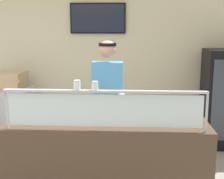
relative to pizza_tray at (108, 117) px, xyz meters
The scene contains 11 objects.
ground_plane 1.11m from the pizza_tray, 91.13° to the left, with size 12.00×12.00×0.00m, color gray.
shop_rear_unit 2.26m from the pizza_tray, 90.40° to the left, with size 6.51×0.13×2.70m.
serving_counter 0.50m from the pizza_tray, 95.80° to the right, with size 2.11×0.72×0.95m, color #4C3828.
sneeze_guard 0.47m from the pizza_tray, 91.49° to the right, with size 1.93×0.06×0.39m.
pizza_tray is the anchor object (origin of this frame).
pizza_server 0.03m from the pizza_tray, 118.54° to the right, with size 0.07×0.28×0.01m, color #ADAFB7.
parmesan_shaker 0.64m from the pizza_tray, 123.49° to the right, with size 0.07×0.07×0.09m.
pepper_flake_shaker 0.59m from the pizza_tray, 103.79° to the right, with size 0.06×0.06×0.08m.
worker_figure 0.56m from the pizza_tray, 94.49° to the left, with size 0.41×0.50×1.76m.
prep_shelf 2.51m from the pizza_tray, 135.19° to the left, with size 0.70×0.55×0.92m, color #B7BABF.
pizza_box_stack 2.46m from the pizza_tray, 135.13° to the left, with size 0.51×0.49×0.27m.
Camera 1 is at (1.29, -2.86, 1.94)m, focal length 51.31 mm.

